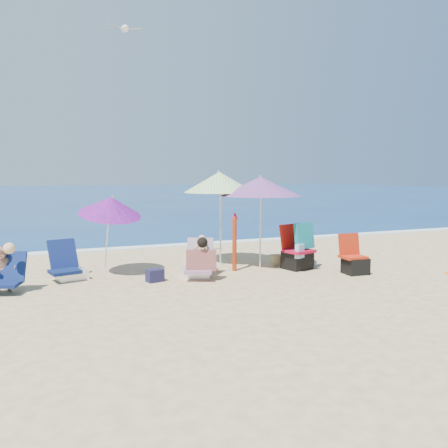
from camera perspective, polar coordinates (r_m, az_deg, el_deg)
name	(u,v)px	position (r m, az deg, el deg)	size (l,w,h in m)	color
ground	(255,281)	(9.50, 3.96, -7.15)	(120.00, 120.00, 0.00)	#D8BC84
sea	(80,194)	(53.51, -17.59, 3.56)	(120.00, 80.00, 0.12)	navy
foam	(184,245)	(14.18, -5.07, -2.61)	(120.00, 0.50, 0.04)	white
umbrella_turquoise	(260,186)	(10.64, 4.60, 4.73)	(2.19, 2.19, 2.18)	silver
umbrella_striped	(219,182)	(10.98, -0.58, 5.26)	(2.23, 2.23, 2.30)	silver
umbrella_blue	(110,206)	(10.11, -14.05, 2.23)	(1.65, 1.69, 1.86)	white
furled_umbrella	(235,239)	(10.35, 1.33, -1.87)	(0.16, 0.18, 1.34)	#9F2A0B
chair_navy	(68,269)	(10.15, -18.99, -5.35)	(0.82, 0.92, 0.82)	#0C1A43
chair_rainbow	(198,267)	(9.83, -3.27, -5.39)	(0.87, 1.05, 0.82)	#E35750
camp_chair_left	(354,262)	(10.52, 16.02, -4.59)	(0.56, 0.54, 0.88)	red
camp_chair_right	(298,252)	(10.70, 9.23, -3.53)	(0.75, 0.80, 1.10)	#AB0C2A
person_center	(202,257)	(9.68, -2.82, -4.21)	(0.75, 0.81, 0.92)	tan
person_left	(5,269)	(9.43, -25.73, -5.14)	(0.73, 0.69, 0.96)	tan
bag_navy_a	(155,275)	(9.52, -8.67, -6.39)	(0.37, 0.30, 0.26)	#1B1937
bag_black_a	(207,265)	(10.50, -2.11, -5.18)	(0.40, 0.37, 0.24)	black
bag_tan	(277,260)	(11.12, 6.70, -4.51)	(0.35, 0.28, 0.26)	tan
bag_navy_b	(304,260)	(11.04, 10.04, -4.50)	(0.52, 0.48, 0.32)	#191F37
seagull	(125,29)	(11.37, -12.33, 22.82)	(0.79, 0.36, 0.14)	white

